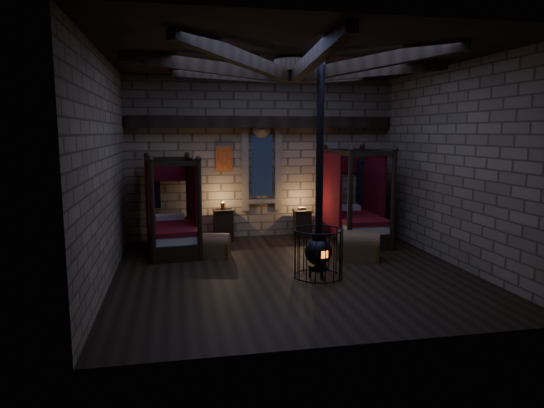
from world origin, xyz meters
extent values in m
cube|color=black|center=(0.00, 0.00, 0.00)|extent=(7.00, 7.00, 0.01)
cube|color=#847054|center=(0.00, 3.50, 2.10)|extent=(7.00, 0.02, 4.20)
cube|color=#847054|center=(0.00, -3.50, 2.10)|extent=(7.00, 0.02, 4.20)
cube|color=#847054|center=(-3.50, 0.00, 2.10)|extent=(0.02, 7.00, 4.20)
cube|color=#847054|center=(3.50, 0.00, 2.10)|extent=(0.02, 7.00, 4.20)
cube|color=black|center=(0.00, 0.00, 4.20)|extent=(7.00, 7.00, 0.01)
cube|color=black|center=(0.00, 3.32, 3.05)|extent=(6.86, 0.35, 0.30)
cylinder|color=black|center=(0.00, 0.00, 4.05)|extent=(0.70, 0.70, 0.25)
cube|color=black|center=(0.00, 3.45, 1.90)|extent=(0.55, 0.04, 1.60)
cube|color=maroon|center=(-1.00, 3.46, 2.10)|extent=(0.45, 0.03, 0.65)
cube|color=black|center=(-2.80, 3.34, 1.45)|extent=(0.30, 0.10, 1.15)
cube|color=black|center=(2.80, 3.34, 1.45)|extent=(0.30, 0.10, 1.15)
cube|color=black|center=(-2.35, 2.13, 0.18)|extent=(1.26, 2.16, 0.36)
cube|color=beige|center=(-2.35, 2.13, 0.46)|extent=(1.13, 1.99, 0.22)
cube|color=maroon|center=(-2.35, 2.13, 0.60)|extent=(1.19, 2.03, 0.10)
cube|color=beige|center=(-2.43, 2.88, 0.69)|extent=(0.72, 0.41, 0.14)
cube|color=#58070F|center=(-2.45, 3.15, 1.83)|extent=(1.09, 0.15, 0.55)
cylinder|color=black|center=(-2.75, 1.09, 1.09)|extent=(0.11, 0.11, 2.18)
cylinder|color=black|center=(-2.94, 3.07, 1.09)|extent=(0.11, 0.11, 2.18)
cylinder|color=black|center=(-1.77, 1.19, 1.09)|extent=(0.11, 0.11, 2.18)
cylinder|color=black|center=(-1.96, 3.16, 1.09)|extent=(0.11, 0.11, 2.18)
cube|color=#58070F|center=(-2.91, 2.38, 1.14)|extent=(0.20, 1.49, 1.93)
cube|color=#58070F|center=(-1.86, 2.48, 1.14)|extent=(0.20, 1.49, 1.93)
cube|color=black|center=(2.25, 2.34, 0.19)|extent=(1.19, 2.24, 0.38)
cube|color=beige|center=(2.25, 2.34, 0.49)|extent=(1.06, 2.06, 0.23)
cube|color=maroon|center=(2.25, 2.34, 0.64)|extent=(1.13, 2.11, 0.11)
cube|color=beige|center=(2.26, 3.15, 0.75)|extent=(0.75, 0.39, 0.15)
cube|color=#58070F|center=(2.27, 3.43, 1.97)|extent=(1.17, 0.08, 0.59)
cylinder|color=black|center=(1.70, 1.28, 1.17)|extent=(0.12, 0.12, 2.34)
cylinder|color=black|center=(1.74, 3.41, 1.17)|extent=(0.12, 0.12, 2.34)
cylinder|color=black|center=(2.76, 1.26, 1.17)|extent=(0.12, 0.12, 2.34)
cylinder|color=black|center=(2.80, 3.39, 1.17)|extent=(0.12, 0.12, 2.34)
cube|color=#58070F|center=(1.69, 2.67, 1.23)|extent=(0.09, 1.60, 2.08)
cube|color=#58070F|center=(2.82, 2.65, 1.23)|extent=(0.09, 1.60, 2.08)
cube|color=brown|center=(-1.47, 1.48, 0.15)|extent=(0.84, 0.63, 0.31)
cylinder|color=brown|center=(-1.47, 1.48, 0.31)|extent=(0.84, 0.63, 0.46)
cube|color=olive|center=(-1.80, 1.57, 0.15)|extent=(0.16, 0.47, 0.33)
cube|color=olive|center=(-1.13, 1.39, 0.15)|extent=(0.16, 0.47, 0.33)
cube|color=brown|center=(1.68, 0.62, 0.19)|extent=(1.04, 0.87, 0.37)
cylinder|color=brown|center=(1.68, 0.62, 0.37)|extent=(1.04, 0.87, 0.55)
cube|color=olive|center=(1.30, 0.80, 0.19)|extent=(0.29, 0.54, 0.39)
cube|color=olive|center=(2.06, 0.45, 0.19)|extent=(0.29, 0.54, 0.39)
cube|color=black|center=(-1.08, 3.04, 0.39)|extent=(0.49, 0.47, 0.78)
cube|color=black|center=(-1.08, 3.04, 0.81)|extent=(0.54, 0.52, 0.04)
cylinder|color=olive|center=(-1.08, 3.04, 0.92)|extent=(0.11, 0.11, 0.18)
cube|color=black|center=(1.01, 3.03, 0.35)|extent=(0.44, 0.42, 0.71)
cube|color=black|center=(1.01, 3.03, 0.73)|extent=(0.48, 0.46, 0.04)
cube|color=brown|center=(1.01, 3.03, 0.79)|extent=(0.19, 0.14, 0.05)
cylinder|color=black|center=(0.40, -0.53, 0.21)|extent=(0.38, 0.38, 0.09)
sphere|color=black|center=(0.40, -0.53, 0.52)|extent=(0.53, 0.53, 0.53)
cylinder|color=black|center=(0.40, -0.53, 0.81)|extent=(0.27, 0.27, 0.13)
cube|color=#FF5914|center=(0.45, -0.79, 0.52)|extent=(0.13, 0.04, 0.13)
cylinder|color=black|center=(0.40, -0.53, 2.45)|extent=(0.14, 0.14, 3.20)
torus|color=black|center=(0.40, -0.53, 0.04)|extent=(0.94, 0.94, 0.03)
torus|color=black|center=(0.40, -0.53, 0.95)|extent=(0.94, 0.94, 0.03)
camera|label=1|loc=(-2.23, -9.24, 2.79)|focal=32.00mm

